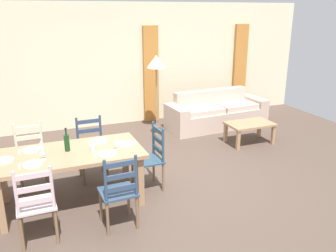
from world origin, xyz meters
name	(u,v)px	position (x,y,z in m)	size (l,w,h in m)	color
ground_plane	(169,183)	(0.00, 0.00, -0.01)	(9.60, 9.60, 0.02)	#4E3E35
wall_far	(114,65)	(0.00, 3.30, 1.35)	(9.60, 0.16, 2.70)	beige
curtain_panel_left	(151,75)	(0.83, 3.16, 1.10)	(0.35, 0.08, 2.20)	#BC7632
curtain_panel_right	(240,69)	(3.23, 3.16, 1.10)	(0.35, 0.08, 2.20)	#BC7632
dining_table	(69,158)	(-1.45, -0.09, 0.66)	(1.90, 0.96, 0.75)	#A37B57
dining_chair_near_left	(36,205)	(-1.91, -0.82, 0.48)	(0.43, 0.41, 0.96)	beige
dining_chair_near_right	(119,192)	(-0.99, -0.88, 0.48)	(0.43, 0.41, 0.96)	#2F435C
dining_chair_far_left	(31,156)	(-1.92, 0.65, 0.48)	(0.44, 0.42, 0.96)	beige
dining_chair_far_right	(92,148)	(-1.04, 0.63, 0.48)	(0.43, 0.41, 0.96)	#2E3F59
dining_chair_head_east	(151,158)	(-0.31, -0.06, 0.48)	(0.42, 0.44, 0.96)	#2C465A
dinner_plate_near_left	(33,164)	(-1.90, -0.34, 0.76)	(0.24, 0.24, 0.02)	white
fork_near_left	(19,167)	(-2.05, -0.34, 0.75)	(0.02, 0.17, 0.01)	silver
dinner_plate_near_right	(107,154)	(-1.00, -0.34, 0.76)	(0.24, 0.24, 0.02)	white
fork_near_right	(95,156)	(-1.15, -0.34, 0.75)	(0.02, 0.17, 0.01)	silver
dinner_plate_far_left	(31,150)	(-1.90, 0.16, 0.76)	(0.24, 0.24, 0.02)	white
fork_far_left	(19,152)	(-2.05, 0.16, 0.75)	(0.02, 0.17, 0.01)	silver
dinner_plate_far_right	(99,141)	(-1.00, 0.16, 0.76)	(0.24, 0.24, 0.02)	white
fork_far_right	(89,143)	(-1.15, 0.16, 0.75)	(0.02, 0.17, 0.01)	silver
dinner_plate_head_west	(3,161)	(-2.23, -0.09, 0.76)	(0.24, 0.24, 0.02)	white
dinner_plate_head_east	(127,144)	(-0.67, -0.09, 0.76)	(0.24, 0.24, 0.02)	white
fork_head_east	(116,146)	(-0.82, -0.09, 0.75)	(0.02, 0.17, 0.01)	silver
wine_bottle	(67,142)	(-1.46, -0.03, 0.87)	(0.07, 0.07, 0.32)	#143819
wine_glass_near_left	(42,151)	(-1.77, -0.22, 0.86)	(0.06, 0.06, 0.16)	white
wine_glass_near_right	(116,142)	(-0.84, -0.23, 0.86)	(0.06, 0.06, 0.16)	white
wine_glass_far_left	(41,145)	(-1.78, 0.03, 0.86)	(0.06, 0.06, 0.16)	white
coffee_cup_primary	(93,148)	(-1.15, -0.18, 0.80)	(0.07, 0.07, 0.09)	silver
couch	(215,114)	(2.02, 2.20, 0.29)	(2.33, 0.94, 0.80)	#C2A695
coffee_table	(250,126)	(2.11, 0.98, 0.36)	(0.90, 0.56, 0.42)	#A37B57
standing_lamp	(156,66)	(0.68, 2.38, 1.41)	(0.40, 0.40, 1.64)	#332D28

